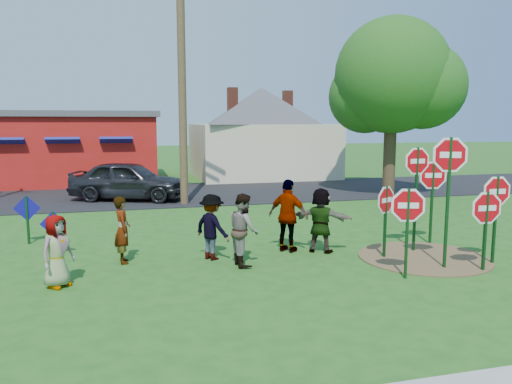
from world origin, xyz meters
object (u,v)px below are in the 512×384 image
(suv, at_px, (129,180))
(utility_pole, at_px, (182,69))
(stop_sign_d, at_px, (433,182))
(stop_sign_c, at_px, (449,172))
(person_b, at_px, (122,230))
(leafy_tree, at_px, (395,82))
(stop_sign_a, at_px, (408,213))
(person_a, at_px, (57,251))
(stop_sign_b, at_px, (417,172))

(suv, height_order, utility_pole, utility_pole)
(stop_sign_d, relative_size, suv, 0.50)
(stop_sign_c, height_order, person_b, stop_sign_c)
(stop_sign_c, xyz_separation_m, leafy_tree, (4.55, 10.40, 2.84))
(stop_sign_d, bearing_deg, person_b, -171.68)
(stop_sign_a, relative_size, suv, 0.43)
(person_a, xyz_separation_m, person_b, (1.28, 1.49, 0.05))
(stop_sign_c, distance_m, person_a, 8.62)
(stop_sign_a, relative_size, person_b, 1.30)
(stop_sign_d, relative_size, person_a, 1.62)
(stop_sign_b, height_order, person_b, stop_sign_b)
(stop_sign_c, bearing_deg, person_b, 177.85)
(suv, bearing_deg, person_a, -167.00)
(person_b, xyz_separation_m, leafy_tree, (11.71, 8.04, 4.28))
(stop_sign_b, distance_m, suv, 12.80)
(person_b, height_order, leafy_tree, leafy_tree)
(stop_sign_a, xyz_separation_m, person_b, (-5.89, 2.79, -0.63))
(stop_sign_c, bearing_deg, stop_sign_d, 79.89)
(stop_sign_b, xyz_separation_m, utility_pole, (-4.93, 8.94, 3.32))
(stop_sign_c, bearing_deg, leafy_tree, 82.49)
(person_a, bearing_deg, leafy_tree, -11.25)
(stop_sign_a, bearing_deg, stop_sign_c, 36.05)
(person_a, height_order, suv, suv)
(stop_sign_d, xyz_separation_m, person_a, (-9.50, -1.27, -0.98))
(stop_sign_a, height_order, leafy_tree, leafy_tree)
(utility_pole, bearing_deg, stop_sign_b, -61.12)
(stop_sign_a, distance_m, suv, 13.78)
(stop_sign_c, relative_size, suv, 0.65)
(leafy_tree, bearing_deg, person_a, -143.76)
(stop_sign_a, xyz_separation_m, person_a, (-7.18, 1.30, -0.68))
(stop_sign_b, xyz_separation_m, suv, (-7.11, 10.58, -1.20))
(stop_sign_a, relative_size, utility_pole, 0.20)
(person_b, bearing_deg, stop_sign_a, -122.19)
(stop_sign_c, xyz_separation_m, suv, (-6.94, 12.12, -1.36))
(stop_sign_a, xyz_separation_m, leafy_tree, (5.81, 10.82, 3.65))
(stop_sign_a, xyz_separation_m, suv, (-5.68, 12.55, -0.56))
(stop_sign_b, bearing_deg, stop_sign_a, -128.14)
(leafy_tree, bearing_deg, stop_sign_b, -116.33)
(person_a, relative_size, suv, 0.31)
(stop_sign_c, distance_m, suv, 14.04)
(utility_pole, distance_m, leafy_tree, 9.32)
(stop_sign_c, xyz_separation_m, utility_pole, (-4.77, 10.48, 3.16))
(stop_sign_d, bearing_deg, utility_pole, 134.76)
(person_b, bearing_deg, leafy_tree, -62.43)
(stop_sign_d, xyz_separation_m, utility_pole, (-5.82, 8.33, 3.67))
(stop_sign_a, relative_size, stop_sign_d, 0.86)
(utility_pole, bearing_deg, suv, 142.94)
(person_b, relative_size, utility_pole, 0.16)
(person_a, bearing_deg, stop_sign_c, -53.41)
(suv, relative_size, utility_pole, 0.48)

